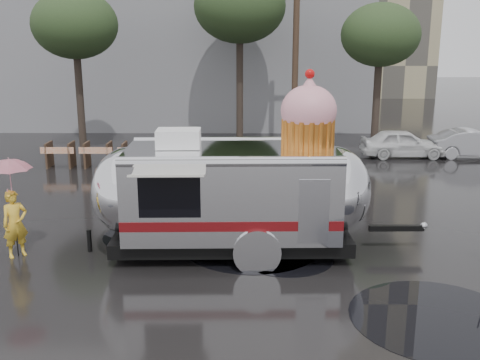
{
  "coord_description": "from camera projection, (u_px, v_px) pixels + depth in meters",
  "views": [
    {
      "loc": [
        0.23,
        -11.65,
        5.07
      ],
      "look_at": [
        0.12,
        1.12,
        1.77
      ],
      "focal_mm": 42.0,
      "sensor_mm": 36.0,
      "label": 1
    }
  ],
  "objects": [
    {
      "name": "barricade_row",
      "position": [
        98.0,
        154.0,
        22.12
      ],
      "size": [
        4.3,
        0.8,
        1.0
      ],
      "color": "#473323",
      "rests_on": "ground"
    },
    {
      "name": "ground",
      "position": [
        234.0,
        269.0,
        12.55
      ],
      "size": [
        120.0,
        120.0,
        0.0
      ],
      "primitive_type": "plane",
      "color": "black",
      "rests_on": "ground"
    },
    {
      "name": "umbrella_pink",
      "position": [
        10.0,
        175.0,
        12.81
      ],
      "size": [
        1.23,
        1.23,
        2.39
      ],
      "color": "pink",
      "rests_on": "ground"
    },
    {
      "name": "person_left",
      "position": [
        15.0,
        224.0,
        13.1
      ],
      "size": [
        0.69,
        0.67,
        1.61
      ],
      "primitive_type": "imported",
      "rotation": [
        0.0,
        0.0,
        0.73
      ],
      "color": "yellow",
      "rests_on": "ground"
    },
    {
      "name": "airstream_trailer",
      "position": [
        236.0,
        189.0,
        13.25
      ],
      "size": [
        8.23,
        3.24,
        4.43
      ],
      "rotation": [
        0.0,
        0.0,
        0.03
      ],
      "color": "silver",
      "rests_on": "ground"
    },
    {
      "name": "utility_pole",
      "position": [
        296.0,
        46.0,
        24.93
      ],
      "size": [
        1.6,
        0.28,
        9.0
      ],
      "color": "#473323",
      "rests_on": "ground"
    },
    {
      "name": "tree_right",
      "position": [
        380.0,
        36.0,
        23.83
      ],
      "size": [
        3.36,
        3.36,
        6.42
      ],
      "color": "#382D26",
      "rests_on": "ground"
    },
    {
      "name": "grey_building",
      "position": [
        176.0,
        11.0,
        34.2
      ],
      "size": [
        22.0,
        12.0,
        13.0
      ],
      "primitive_type": "cube",
      "color": "slate",
      "rests_on": "ground"
    },
    {
      "name": "tree_mid",
      "position": [
        240.0,
        7.0,
        25.49
      ],
      "size": [
        4.2,
        4.2,
        8.03
      ],
      "color": "#382D26",
      "rests_on": "ground"
    },
    {
      "name": "tree_left",
      "position": [
        75.0,
        25.0,
        23.83
      ],
      "size": [
        3.64,
        3.64,
        6.95
      ],
      "color": "#382D26",
      "rests_on": "ground"
    },
    {
      "name": "puddles",
      "position": [
        247.0,
        273.0,
        12.34
      ],
      "size": [
        12.22,
        7.81,
        0.01
      ],
      "color": "black",
      "rests_on": "ground"
    }
  ]
}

